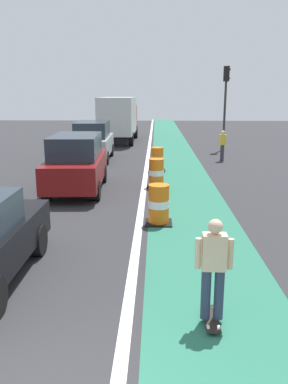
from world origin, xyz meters
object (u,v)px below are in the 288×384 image
object	(u,v)px
skateboarder_on_lane	(213,268)
traffic_light_corner	(226,93)
traffic_barrel_mid	(156,173)
delivery_truck_down_block	(119,117)
pedestrian_crossing	(222,145)
parked_suv_second	(77,163)
traffic_barrel_front	(159,205)
traffic_barrel_back	(157,160)
parked_suv_third	(93,141)

from	to	relation	value
skateboarder_on_lane	traffic_light_corner	xyz separation A→B (m)	(3.38, 19.71, 2.59)
skateboarder_on_lane	traffic_barrel_mid	world-z (taller)	skateboarder_on_lane
delivery_truck_down_block	pedestrian_crossing	size ratio (longest dim) A/B	4.73
parked_suv_second	traffic_barrel_front	distance (m)	4.83
skateboarder_on_lane	parked_suv_second	xyz separation A→B (m)	(-3.77, 8.63, 0.12)
skateboarder_on_lane	traffic_barrel_back	xyz separation A→B (m)	(-0.81, 12.52, -0.38)
parked_suv_second	skateboarder_on_lane	bearing A→B (deg)	-66.44
parked_suv_third	traffic_barrel_mid	distance (m)	7.18
traffic_barrel_mid	traffic_light_corner	bearing A→B (deg)	67.93
parked_suv_third	traffic_barrel_back	size ratio (longest dim) A/B	4.26
traffic_barrel_front	delivery_truck_down_block	size ratio (longest dim) A/B	0.14
parked_suv_third	traffic_light_corner	bearing A→B (deg)	28.51
traffic_barrel_mid	traffic_light_corner	size ratio (longest dim) A/B	0.21
parked_suv_second	pedestrian_crossing	size ratio (longest dim) A/B	2.91
traffic_light_corner	delivery_truck_down_block	bearing A→B (deg)	149.45
parked_suv_second	traffic_barrel_back	xyz separation A→B (m)	(2.95, 3.88, -0.50)
skateboarder_on_lane	traffic_barrel_front	distance (m)	4.94
traffic_light_corner	traffic_barrel_back	bearing A→B (deg)	-120.26
parked_suv_second	traffic_barrel_mid	bearing A→B (deg)	12.03
traffic_barrel_mid	traffic_barrel_back	xyz separation A→B (m)	(0.04, 3.26, 0.00)
traffic_barrel_front	traffic_light_corner	xyz separation A→B (m)	(4.17, 14.85, 2.97)
delivery_truck_down_block	traffic_barrel_back	bearing A→B (deg)	-76.22
delivery_truck_down_block	traffic_barrel_mid	bearing A→B (deg)	-79.40
skateboarder_on_lane	traffic_barrel_front	world-z (taller)	skateboarder_on_lane
traffic_light_corner	pedestrian_crossing	size ratio (longest dim) A/B	3.17
parked_suv_third	traffic_light_corner	size ratio (longest dim) A/B	0.91
traffic_barrel_mid	traffic_barrel_front	bearing A→B (deg)	-89.14
skateboarder_on_lane	parked_suv_third	world-z (taller)	parked_suv_third
pedestrian_crossing	parked_suv_second	bearing A→B (deg)	-133.32
traffic_barrel_back	pedestrian_crossing	world-z (taller)	pedestrian_crossing
skateboarder_on_lane	traffic_barrel_front	bearing A→B (deg)	99.25
skateboarder_on_lane	parked_suv_second	size ratio (longest dim) A/B	0.36
parked_suv_third	traffic_barrel_front	bearing A→B (deg)	-72.09
parked_suv_second	traffic_barrel_mid	world-z (taller)	parked_suv_second
traffic_barrel_mid	traffic_light_corner	world-z (taller)	traffic_light_corner
traffic_barrel_mid	pedestrian_crossing	world-z (taller)	pedestrian_crossing
skateboarder_on_lane	traffic_barrel_back	bearing A→B (deg)	93.71
parked_suv_second	traffic_light_corner	xyz separation A→B (m)	(7.15, 11.07, 2.47)
parked_suv_second	parked_suv_third	xyz separation A→B (m)	(-0.49, 6.93, 0.00)
traffic_barrel_front	pedestrian_crossing	xyz separation A→B (m)	(3.41, 10.55, 0.33)
parked_suv_second	traffic_light_corner	bearing A→B (deg)	57.16
traffic_light_corner	parked_suv_second	bearing A→B (deg)	-122.84
pedestrian_crossing	traffic_barrel_mid	bearing A→B (deg)	-119.48
traffic_light_corner	pedestrian_crossing	xyz separation A→B (m)	(-0.76, -4.30, -2.64)
delivery_truck_down_block	parked_suv_third	bearing A→B (deg)	-94.62
traffic_barrel_back	delivery_truck_down_block	world-z (taller)	delivery_truck_down_block
parked_suv_third	delivery_truck_down_block	distance (m)	8.32
traffic_barrel_front	delivery_truck_down_block	world-z (taller)	delivery_truck_down_block
traffic_barrel_back	delivery_truck_down_block	size ratio (longest dim) A/B	0.14
traffic_barrel_mid	parked_suv_third	bearing A→B (deg)	118.27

